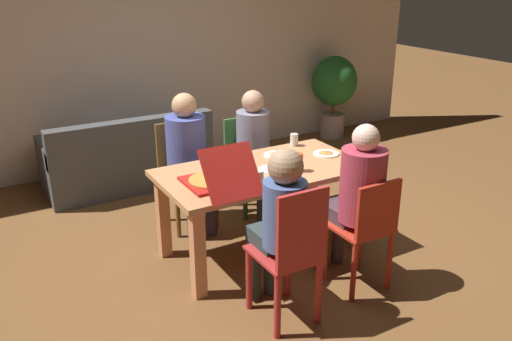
# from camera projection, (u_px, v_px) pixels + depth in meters

# --- Properties ---
(ground_plane) EXTENTS (20.00, 20.00, 0.00)m
(ground_plane) POSITION_uv_depth(u_px,v_px,m) (262.00, 251.00, 4.50)
(ground_plane) COLOR brown
(back_wall) EXTENTS (7.68, 0.12, 2.91)m
(back_wall) POSITION_uv_depth(u_px,v_px,m) (145.00, 39.00, 6.11)
(back_wall) COLOR beige
(back_wall) RESTS_ON ground
(dining_table) EXTENTS (1.63, 0.86, 0.74)m
(dining_table) POSITION_uv_depth(u_px,v_px,m) (262.00, 183.00, 4.28)
(dining_table) COLOR tan
(dining_table) RESTS_ON ground
(chair_0) EXTENTS (0.38, 0.43, 0.99)m
(chair_0) POSITION_uv_depth(u_px,v_px,m) (291.00, 254.00, 3.42)
(chair_0) COLOR #AE2B29
(chair_0) RESTS_ON ground
(person_0) EXTENTS (0.28, 0.47, 1.20)m
(person_0) POSITION_uv_depth(u_px,v_px,m) (280.00, 218.00, 3.47)
(person_0) COLOR #2E3A3A
(person_0) RESTS_ON ground
(chair_1) EXTENTS (0.43, 0.42, 0.88)m
(chair_1) POSITION_uv_depth(u_px,v_px,m) (249.00, 159.00, 5.18)
(chair_1) COLOR #376A31
(chair_1) RESTS_ON ground
(person_1) EXTENTS (0.31, 0.51, 1.18)m
(person_1) POSITION_uv_depth(u_px,v_px,m) (256.00, 142.00, 4.99)
(person_1) COLOR #393C38
(person_1) RESTS_ON ground
(chair_2) EXTENTS (0.39, 0.39, 0.88)m
(chair_2) POSITION_uv_depth(u_px,v_px,m) (366.00, 229.00, 3.80)
(chair_2) COLOR #AE2C1C
(chair_2) RESTS_ON ground
(person_2) EXTENTS (0.32, 0.53, 1.25)m
(person_2) POSITION_uv_depth(u_px,v_px,m) (356.00, 192.00, 3.82)
(person_2) COLOR #432F37
(person_2) RESTS_ON ground
(chair_3) EXTENTS (0.43, 0.44, 0.93)m
(chair_3) POSITION_uv_depth(u_px,v_px,m) (184.00, 169.00, 4.85)
(chair_3) COLOR brown
(chair_3) RESTS_ON ground
(person_3) EXTENTS (0.35, 0.51, 1.23)m
(person_3) POSITION_uv_depth(u_px,v_px,m) (188.00, 150.00, 4.66)
(person_3) COLOR #372E49
(person_3) RESTS_ON ground
(pizza_box_0) EXTENTS (0.40, 0.62, 0.35)m
(pizza_box_0) POSITION_uv_depth(u_px,v_px,m) (216.00, 179.00, 3.88)
(pizza_box_0) COLOR #B51E18
(pizza_box_0) RESTS_ON dining_table
(plate_0) EXTENTS (0.22, 0.22, 0.03)m
(plate_0) POSITION_uv_depth(u_px,v_px,m) (326.00, 153.00, 4.55)
(plate_0) COLOR white
(plate_0) RESTS_ON dining_table
(plate_1) EXTENTS (0.21, 0.21, 0.01)m
(plate_1) POSITION_uv_depth(u_px,v_px,m) (271.00, 170.00, 4.20)
(plate_1) COLOR white
(plate_1) RESTS_ON dining_table
(plate_2) EXTENTS (0.21, 0.21, 0.03)m
(plate_2) POSITION_uv_depth(u_px,v_px,m) (276.00, 155.00, 4.52)
(plate_2) COLOR white
(plate_2) RESTS_ON dining_table
(drinking_glass_0) EXTENTS (0.07, 0.07, 0.11)m
(drinking_glass_0) POSITION_uv_depth(u_px,v_px,m) (294.00, 140.00, 4.75)
(drinking_glass_0) COLOR silver
(drinking_glass_0) RESTS_ON dining_table
(drinking_glass_1) EXTENTS (0.08, 0.08, 0.12)m
(drinking_glass_1) POSITION_uv_depth(u_px,v_px,m) (259.00, 179.00, 3.87)
(drinking_glass_1) COLOR silver
(drinking_glass_1) RESTS_ON dining_table
(drinking_glass_2) EXTENTS (0.08, 0.08, 0.14)m
(drinking_glass_2) POSITION_uv_depth(u_px,v_px,m) (298.00, 163.00, 4.15)
(drinking_glass_2) COLOR #BB4E26
(drinking_glass_2) RESTS_ON dining_table
(drinking_glass_3) EXTENTS (0.08, 0.08, 0.15)m
(drinking_glass_3) POSITION_uv_depth(u_px,v_px,m) (352.00, 157.00, 4.28)
(drinking_glass_3) COLOR #BC5333
(drinking_glass_3) RESTS_ON dining_table
(couch) EXTENTS (1.71, 0.81, 0.80)m
(couch) POSITION_uv_depth(u_px,v_px,m) (128.00, 160.00, 5.75)
(couch) COLOR #464749
(couch) RESTS_ON ground
(potted_plant) EXTENTS (0.61, 0.61, 1.12)m
(potted_plant) POSITION_uv_depth(u_px,v_px,m) (334.00, 87.00, 7.24)
(potted_plant) COLOR gray
(potted_plant) RESTS_ON ground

